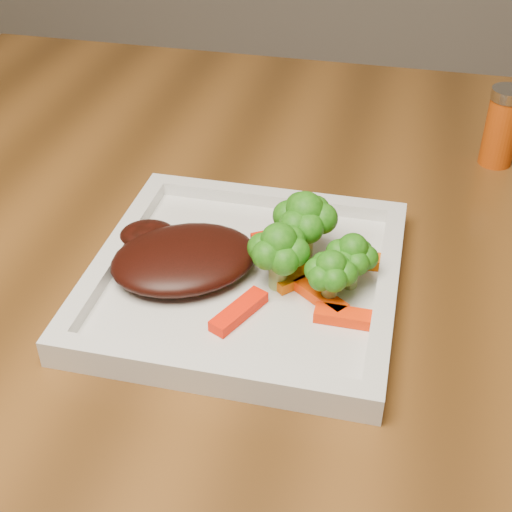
% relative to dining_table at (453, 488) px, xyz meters
% --- Properties ---
extents(dining_table, '(1.60, 0.90, 0.75)m').
position_rel_dining_table_xyz_m(dining_table, '(0.00, 0.00, 0.00)').
color(dining_table, brown).
rests_on(dining_table, floor).
extents(plate, '(0.27, 0.27, 0.01)m').
position_rel_dining_table_xyz_m(plate, '(-0.25, -0.11, 0.38)').
color(plate, silver).
rests_on(plate, dining_table).
extents(steak, '(0.17, 0.16, 0.03)m').
position_rel_dining_table_xyz_m(steak, '(-0.30, -0.11, 0.40)').
color(steak, black).
rests_on(steak, plate).
extents(broccoli_0, '(0.08, 0.08, 0.07)m').
position_rel_dining_table_xyz_m(broccoli_0, '(-0.20, -0.07, 0.42)').
color(broccoli_0, '#2F6D12').
rests_on(broccoli_0, plate).
extents(broccoli_1, '(0.06, 0.06, 0.06)m').
position_rel_dining_table_xyz_m(broccoli_1, '(-0.15, -0.10, 0.42)').
color(broccoli_1, '#147213').
rests_on(broccoli_1, plate).
extents(broccoli_2, '(0.06, 0.06, 0.06)m').
position_rel_dining_table_xyz_m(broccoli_2, '(-0.17, -0.13, 0.42)').
color(broccoli_2, '#176310').
rests_on(broccoli_2, plate).
extents(broccoli_3, '(0.07, 0.07, 0.06)m').
position_rel_dining_table_xyz_m(broccoli_3, '(-0.21, -0.12, 0.42)').
color(broccoli_3, '#247413').
rests_on(broccoli_3, plate).
extents(carrot_1, '(0.06, 0.02, 0.01)m').
position_rel_dining_table_xyz_m(carrot_1, '(-0.15, -0.15, 0.39)').
color(carrot_1, '#FF2F04').
rests_on(carrot_1, plate).
extents(carrot_2, '(0.04, 0.06, 0.01)m').
position_rel_dining_table_xyz_m(carrot_2, '(-0.24, -0.16, 0.39)').
color(carrot_2, '#FF1B04').
rests_on(carrot_2, plate).
extents(carrot_3, '(0.06, 0.02, 0.01)m').
position_rel_dining_table_xyz_m(carrot_3, '(-0.15, -0.07, 0.39)').
color(carrot_3, '#D85E03').
rests_on(carrot_3, plate).
extents(carrot_4, '(0.05, 0.04, 0.01)m').
position_rel_dining_table_xyz_m(carrot_4, '(-0.23, -0.05, 0.39)').
color(carrot_4, red).
rests_on(carrot_4, plate).
extents(carrot_5, '(0.05, 0.04, 0.01)m').
position_rel_dining_table_xyz_m(carrot_5, '(-0.17, -0.13, 0.39)').
color(carrot_5, '#FF3D04').
rests_on(carrot_5, plate).
extents(carrot_6, '(0.05, 0.05, 0.01)m').
position_rel_dining_table_xyz_m(carrot_6, '(-0.19, -0.10, 0.39)').
color(carrot_6, '#D85D03').
rests_on(carrot_6, plate).
extents(spice_shaker, '(0.04, 0.04, 0.09)m').
position_rel_dining_table_xyz_m(spice_shaker, '(-0.02, 0.18, 0.42)').
color(spice_shaker, '#B34009').
rests_on(spice_shaker, dining_table).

